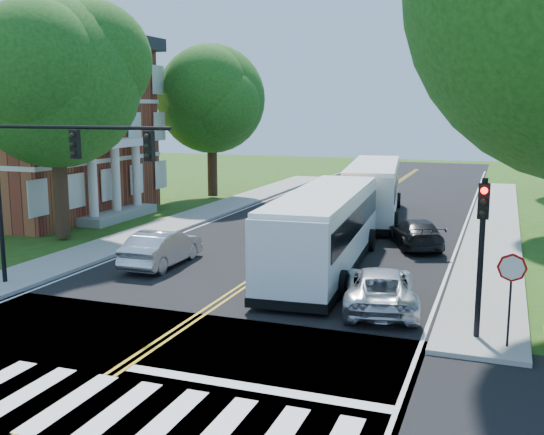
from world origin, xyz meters
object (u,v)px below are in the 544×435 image
at_px(signal_nw, 50,168).
at_px(signal_ne, 482,237).
at_px(bus_lead, 325,229).
at_px(suv, 380,288).
at_px(bus_follow, 373,189).
at_px(dark_sedan, 416,233).
at_px(hatchback, 162,248).

bearing_deg(signal_nw, signal_ne, 0.05).
height_order(bus_lead, suv, bus_lead).
xyz_separation_m(signal_nw, bus_follow, (7.39, 19.03, -2.66)).
relative_size(bus_follow, suv, 2.62).
xyz_separation_m(bus_lead, suv, (3.01, -4.20, -0.99)).
height_order(signal_nw, bus_lead, signal_nw).
height_order(bus_lead, dark_sedan, bus_lead).
bearing_deg(bus_lead, dark_sedan, -121.80).
bearing_deg(hatchback, bus_follow, -113.78).
bearing_deg(bus_lead, signal_nw, 34.06).
relative_size(signal_nw, bus_follow, 0.56).
xyz_separation_m(bus_follow, hatchback, (-5.82, -14.42, -0.96)).
height_order(signal_ne, dark_sedan, signal_ne).
relative_size(signal_nw, suv, 1.47).
relative_size(bus_lead, hatchback, 2.74).
distance_m(suv, dark_sedan, 9.68).
distance_m(bus_lead, bus_follow, 12.76).
distance_m(bus_lead, hatchback, 6.67).
bearing_deg(dark_sedan, signal_nw, 27.12).
bearing_deg(suv, bus_lead, -65.99).
bearing_deg(dark_sedan, suv, 70.64).
xyz_separation_m(signal_ne, hatchback, (-12.48, 4.60, -2.21)).
height_order(signal_nw, suv, signal_nw).
distance_m(bus_lead, suv, 5.27).
height_order(signal_ne, suv, signal_ne).
xyz_separation_m(bus_lead, hatchback, (-6.39, -1.67, -0.92)).
distance_m(signal_nw, hatchback, 6.08).
distance_m(signal_ne, dark_sedan, 12.40).
bearing_deg(hatchback, bus_lead, -167.15).
relative_size(signal_nw, dark_sedan, 1.56).
height_order(hatchback, suv, hatchback).
bearing_deg(signal_nw, suv, 10.74).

